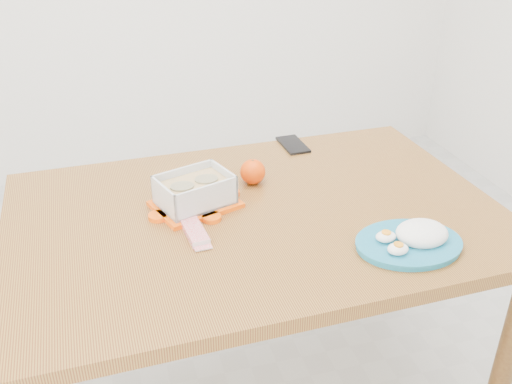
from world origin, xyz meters
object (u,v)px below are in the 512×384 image
object	(u,v)px
orange_fruit	(253,172)
smartphone	(293,145)
dining_table	(256,238)
food_container	(195,192)
rice_plate	(413,238)

from	to	relation	value
orange_fruit	smartphone	size ratio (longest dim) A/B	0.51
dining_table	food_container	xyz separation A→B (m)	(-0.15, 0.07, 0.13)
dining_table	smartphone	world-z (taller)	smartphone
rice_plate	food_container	bearing A→B (deg)	146.77
smartphone	dining_table	bearing A→B (deg)	-124.21
food_container	rice_plate	xyz separation A→B (m)	(0.48, -0.34, -0.02)
food_container	rice_plate	distance (m)	0.59
dining_table	orange_fruit	size ratio (longest dim) A/B	17.98
food_container	rice_plate	world-z (taller)	food_container
food_container	smartphone	xyz separation A→B (m)	(0.40, 0.32, -0.04)
orange_fruit	smartphone	xyz separation A→B (m)	(0.21, 0.23, -0.03)
food_container	rice_plate	size ratio (longest dim) A/B	0.96
food_container	smartphone	world-z (taller)	food_container
dining_table	rice_plate	distance (m)	0.44
orange_fruit	rice_plate	xyz separation A→B (m)	(0.29, -0.43, -0.01)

